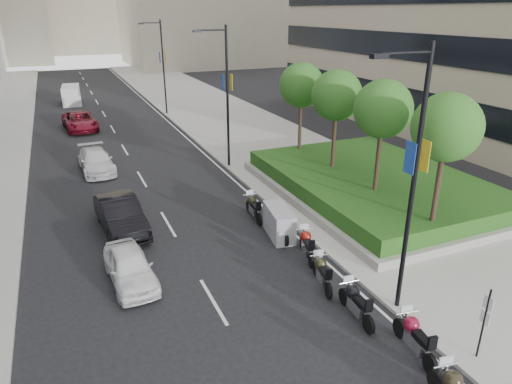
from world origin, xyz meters
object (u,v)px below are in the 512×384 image
car_a (130,267)px  motorcycle_6 (253,207)px  motorcycle_4 (307,245)px  car_c (96,161)px  car_d (80,121)px  lamp_post_0 (411,174)px  car_b (121,215)px  lamp_post_1 (225,91)px  parking_sign (484,320)px  motorcycle_2 (356,302)px  lamp_post_2 (162,63)px  motorcycle_5 (279,223)px  delivery_van (71,96)px  motorcycle_1 (415,337)px  motorcycle_3 (322,273)px

car_a → motorcycle_6: bearing=24.0°
motorcycle_4 → car_c: size_ratio=0.45×
car_d → lamp_post_0: bearing=-80.4°
car_b → car_d: bearing=86.1°
lamp_post_1 → parking_sign: bearing=-88.1°
motorcycle_2 → lamp_post_2: bearing=2.6°
motorcycle_5 → motorcycle_6: 2.32m
car_b → car_d: 21.73m
lamp_post_1 → car_c: lamp_post_1 is taller
lamp_post_1 → car_b: 11.19m
car_b → car_d: size_ratio=0.88×
parking_sign → motorcycle_2: bearing=123.8°
delivery_van → motorcycle_5: bearing=-75.2°
motorcycle_1 → motorcycle_4: size_ratio=1.06×
motorcycle_1 → motorcycle_2: bearing=24.0°
motorcycle_5 → motorcycle_6: motorcycle_5 is taller
motorcycle_1 → motorcycle_2: motorcycle_1 is taller
motorcycle_2 → car_b: 11.85m
motorcycle_5 → car_b: bearing=70.4°
lamp_post_0 → car_d: size_ratio=1.64×
motorcycle_1 → delivery_van: size_ratio=0.48×
lamp_post_0 → car_a: (-8.14, 5.46, -4.40)m
motorcycle_2 → car_c: (-6.55, 19.49, 0.10)m
motorcycle_5 → lamp_post_0: bearing=-160.6°
motorcycle_6 → car_b: (-6.30, 1.29, 0.20)m
lamp_post_1 → motorcycle_6: 9.35m
parking_sign → motorcycle_1: bearing=147.1°
lamp_post_2 → parking_sign: 38.18m
lamp_post_1 → car_d: size_ratio=1.64×
lamp_post_1 → delivery_van: size_ratio=1.88×
lamp_post_1 → motorcycle_4: lamp_post_1 is taller
motorcycle_2 → motorcycle_3: motorcycle_2 is taller
lamp_post_2 → motorcycle_4: (-0.99, -30.57, -4.47)m
parking_sign → motorcycle_6: size_ratio=1.10×
lamp_post_1 → car_c: 9.53m
delivery_van → parking_sign: bearing=-75.0°
parking_sign → delivery_van: (-8.91, 47.81, -0.54)m
lamp_post_2 → motorcycle_2: (-1.48, -34.81, -4.47)m
car_a → car_c: 14.22m
motorcycle_5 → car_a: motorcycle_5 is taller
delivery_van → car_a: bearing=-85.4°
motorcycle_3 → delivery_van: (-6.74, 42.50, 0.35)m
parking_sign → car_b: 15.71m
car_c → motorcycle_4: bearing=-67.9°
motorcycle_5 → car_a: bearing=108.5°
motorcycle_5 → car_d: size_ratio=0.44×
motorcycle_6 → car_c: bearing=36.3°
delivery_van → motorcycle_1: bearing=-76.7°
motorcycle_3 → car_c: car_c is taller
lamp_post_2 → car_d: bearing=-159.6°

